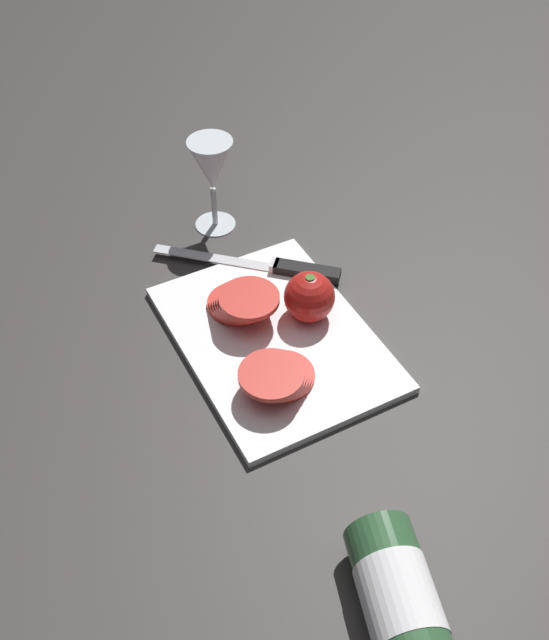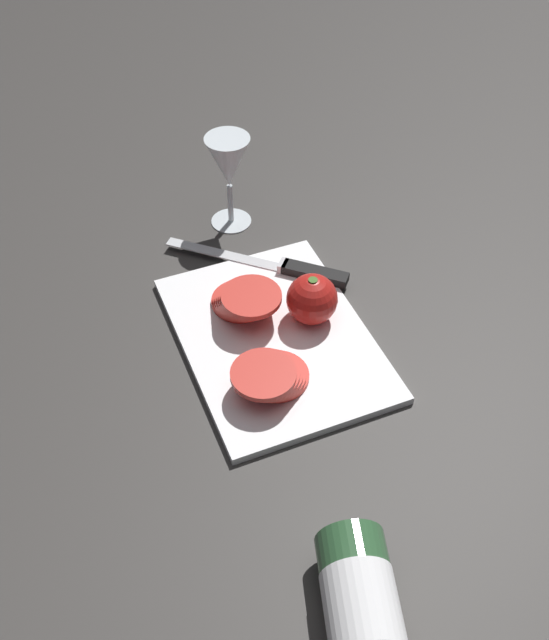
% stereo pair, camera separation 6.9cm
% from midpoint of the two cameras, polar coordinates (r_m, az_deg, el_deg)
% --- Properties ---
extents(ground_plane, '(3.00, 3.00, 0.00)m').
position_cam_midpoint_polar(ground_plane, '(1.02, -1.13, -3.47)').
color(ground_plane, '#383533').
extents(cutting_board, '(0.34, 0.25, 0.01)m').
position_cam_midpoint_polar(cutting_board, '(1.04, -1.89, -1.44)').
color(cutting_board, white).
rests_on(cutting_board, ground_plane).
extents(wine_bottle, '(0.32, 0.15, 0.08)m').
position_cam_midpoint_polar(wine_bottle, '(0.80, 7.58, -22.50)').
color(wine_bottle, '#2D5633').
rests_on(wine_bottle, ground_plane).
extents(wine_glass, '(0.07, 0.07, 0.16)m').
position_cam_midpoint_polar(wine_glass, '(1.18, -6.53, 11.32)').
color(wine_glass, silver).
rests_on(wine_glass, ground_plane).
extents(whole_tomato, '(0.07, 0.07, 0.07)m').
position_cam_midpoint_polar(whole_tomato, '(1.04, 0.77, 1.72)').
color(whole_tomato, red).
rests_on(whole_tomato, cutting_board).
extents(knife, '(0.21, 0.23, 0.01)m').
position_cam_midpoint_polar(knife, '(1.13, -0.66, 3.90)').
color(knife, silver).
rests_on(knife, cutting_board).
extents(tomato_slice_stack_near, '(0.12, 0.09, 0.05)m').
position_cam_midpoint_polar(tomato_slice_stack_near, '(1.06, -4.32, 1.39)').
color(tomato_slice_stack_near, red).
rests_on(tomato_slice_stack_near, cutting_board).
extents(tomato_slice_stack_far, '(0.10, 0.11, 0.04)m').
position_cam_midpoint_polar(tomato_slice_stack_far, '(0.97, -1.86, -4.31)').
color(tomato_slice_stack_far, red).
rests_on(tomato_slice_stack_far, cutting_board).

